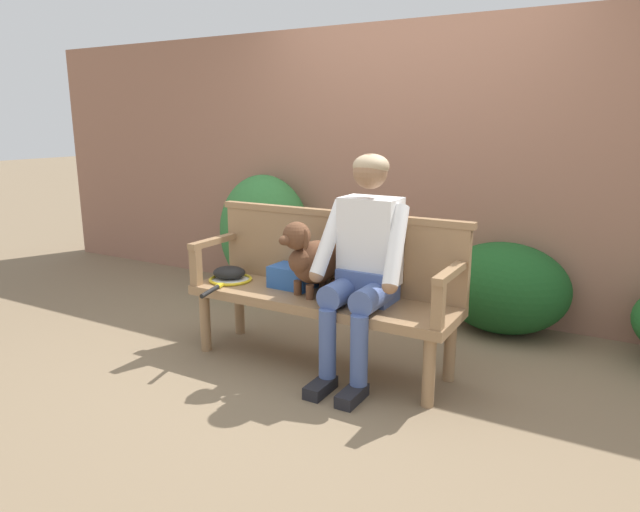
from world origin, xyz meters
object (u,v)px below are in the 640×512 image
(person_seated, at_px, (364,259))
(baseball_glove, at_px, (229,273))
(sports_bag, at_px, (293,277))
(garden_bench, at_px, (320,305))
(tennis_racket, at_px, (229,280))
(dog_on_bench, at_px, (311,258))

(person_seated, height_order, baseball_glove, person_seated)
(person_seated, distance_m, baseball_glove, 1.05)
(sports_bag, bearing_deg, baseball_glove, -173.51)
(person_seated, relative_size, baseball_glove, 6.04)
(garden_bench, xyz_separation_m, person_seated, (0.30, -0.01, 0.33))
(garden_bench, bearing_deg, sports_bag, 164.11)
(tennis_racket, distance_m, baseball_glove, 0.08)
(person_seated, height_order, sports_bag, person_seated)
(dog_on_bench, distance_m, sports_bag, 0.27)
(dog_on_bench, xyz_separation_m, tennis_racket, (-0.63, -0.02, -0.23))
(garden_bench, xyz_separation_m, baseball_glove, (-0.72, 0.01, 0.11))
(garden_bench, distance_m, tennis_racket, 0.69)
(baseball_glove, height_order, sports_bag, sports_bag)
(garden_bench, distance_m, person_seated, 0.45)
(garden_bench, bearing_deg, tennis_racket, -176.54)
(garden_bench, height_order, baseball_glove, baseball_glove)
(baseball_glove, xyz_separation_m, sports_bag, (0.48, 0.05, 0.03))
(sports_bag, bearing_deg, garden_bench, -15.89)
(garden_bench, relative_size, baseball_glove, 7.81)
(baseball_glove, relative_size, sports_bag, 0.79)
(tennis_racket, xyz_separation_m, sports_bag, (0.44, 0.11, 0.06))
(person_seated, relative_size, sports_bag, 4.74)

